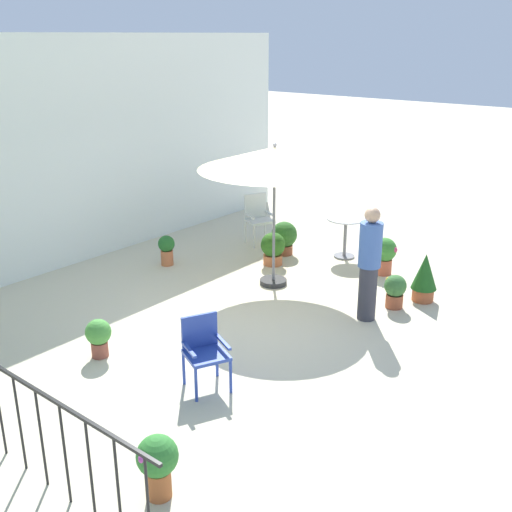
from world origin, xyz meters
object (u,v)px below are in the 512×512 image
Objects in this scene: potted_plant_0 at (425,276)px; potted_plant_4 at (167,248)px; patio_chair_1 at (258,215)px; potted_plant_5 at (158,462)px; patio_umbrella_0 at (275,159)px; cafe_table_0 at (345,230)px; potted_plant_6 at (99,336)px; patio_chair_0 at (204,347)px; potted_plant_3 at (384,253)px; potted_plant_8 at (273,248)px; standing_person at (369,263)px; potted_plant_2 at (284,237)px; potted_plant_1 at (395,290)px.

potted_plant_0 is 4.43m from potted_plant_4.
potted_plant_5 is at bearing -147.93° from patio_chair_1.
cafe_table_0 is at bearing -6.54° from patio_umbrella_0.
potted_plant_0 is at bearing -29.71° from potted_plant_6.
potted_plant_4 is (-0.48, 2.01, -1.76)m from patio_umbrella_0.
patio_umbrella_0 reaches higher than patio_chair_1.
patio_umbrella_0 reaches higher than potted_plant_6.
patio_chair_0 reaches higher than potted_plant_6.
potted_plant_5 is at bearing -133.79° from potted_plant_4.
patio_chair_0 is 4.52m from potted_plant_3.
potted_plant_3 is 1.19× the size of potted_plant_4.
standing_person is at bearing -110.85° from potted_plant_8.
cafe_table_0 is at bearing -34.49° from potted_plant_8.
cafe_table_0 is 2.64m from standing_person.
cafe_table_0 is 3.24m from potted_plant_4.
potted_plant_4 is 3.35m from potted_plant_6.
potted_plant_2 is 1.01× the size of potted_plant_5.
potted_plant_6 is at bearing -147.79° from potted_plant_4.
potted_plant_3 reaches higher than potted_plant_5.
potted_plant_0 is at bearing -71.52° from potted_plant_4.
patio_chair_1 is at bearing 90.76° from potted_plant_3.
potted_plant_6 is at bearing 163.89° from potted_plant_3.
standing_person is at bearing -85.74° from potted_plant_4.
patio_umbrella_0 is 4.41× the size of potted_plant_4.
patio_chair_0 is 2.85m from standing_person.
standing_person is at bearing 5.44° from potted_plant_5.
potted_plant_8 is at bearing -162.73° from potted_plant_2.
patio_chair_0 is 0.89× the size of patio_chair_1.
potted_plant_6 is at bearing 102.82° from patio_chair_0.
potted_plant_1 is 4.99m from potted_plant_5.
patio_chair_1 is 3.70m from potted_plant_1.
potted_plant_2 is at bearing 97.70° from potted_plant_3.
potted_plant_4 is at bearing 52.92° from patio_chair_0.
patio_chair_1 is 1.88× the size of potted_plant_1.
potted_plant_3 is at bearing -89.24° from patio_chair_1.
cafe_table_0 is 1.13m from potted_plant_2.
potted_plant_4 is at bearing 167.13° from patio_chair_1.
potted_plant_0 reaches higher than potted_plant_8.
patio_chair_1 is (-0.35, 1.77, 0.04)m from cafe_table_0.
potted_plant_4 is at bearing 103.46° from patio_umbrella_0.
standing_person is (-2.05, -1.62, 0.34)m from cafe_table_0.
potted_plant_3 is at bearing -64.68° from potted_plant_8.
cafe_table_0 is at bearing 38.34° from standing_person.
patio_umbrella_0 is 4.71× the size of potted_plant_6.
potted_plant_8 is (-0.57, -0.18, -0.03)m from potted_plant_2.
patio_umbrella_0 is 2.71m from potted_plant_4.
standing_person is (2.78, -0.55, 0.36)m from patio_chair_0.
potted_plant_3 is at bearing 1.34° from patio_chair_0.
potted_plant_0 reaches higher than potted_plant_2.
potted_plant_6 is at bearing -173.58° from potted_plant_2.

